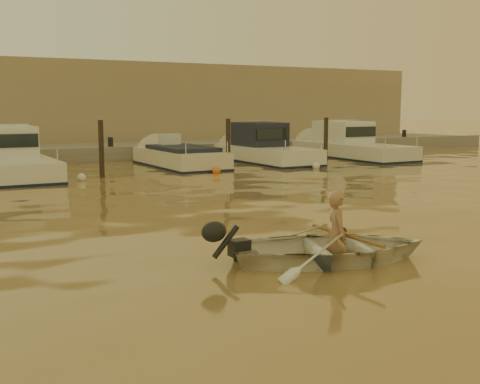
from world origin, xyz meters
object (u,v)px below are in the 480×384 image
moored_boat_4 (266,148)px  dinghy (330,248)px  moored_boat_2 (9,158)px  waterfront_building (35,108)px  moored_boat_3 (180,161)px  moored_boat_5 (352,145)px  person (337,235)px

moored_boat_4 → dinghy: bearing=-118.0°
moored_boat_2 → waterfront_building: (2.96, 11.00, 1.77)m
moored_boat_3 → moored_boat_5: 9.03m
moored_boat_4 → waterfront_building: 13.65m
dinghy → moored_boat_3: size_ratio=0.52×
moored_boat_3 → moored_boat_5: moored_boat_5 is taller
person → waterfront_building: 26.44m
dinghy → moored_boat_2: size_ratio=0.39×
person → waterfront_building: (0.17, 26.37, 1.98)m
person → moored_boat_3: 15.85m
person → moored_boat_4: (8.06, 15.37, 0.21)m
waterfront_building → moored_boat_4: bearing=-54.4°
dinghy → person: 0.23m
moored_boat_2 → moored_boat_5: (15.69, 0.00, 0.00)m
moored_boat_2 → moored_boat_3: 6.67m
moored_boat_3 → waterfront_building: waterfront_building is taller
moored_boat_3 → moored_boat_5: (9.03, 0.00, 0.40)m
person → moored_boat_4: moored_boat_4 is taller
moored_boat_2 → moored_boat_3: (6.66, 0.00, -0.40)m
moored_boat_2 → moored_boat_4: same height
waterfront_building → dinghy: bearing=-90.6°
dinghy → waterfront_building: 26.42m
person → moored_boat_2: 15.62m
dinghy → waterfront_building: size_ratio=0.07×
dinghy → moored_boat_4: (8.15, 15.33, 0.41)m
person → moored_boat_2: moored_boat_2 is taller
moored_boat_5 → dinghy: bearing=-130.3°
person → dinghy: bearing=90.0°
dinghy → moored_boat_2: moored_boat_2 is taller
dinghy → moored_boat_2: (-2.70, 15.33, 0.41)m
dinghy → waterfront_building: waterfront_building is taller
moored_boat_5 → moored_boat_3: bearing=180.0°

